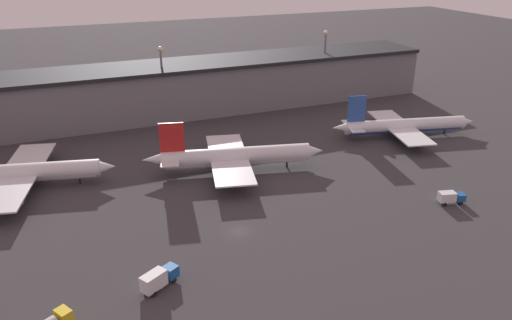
{
  "coord_description": "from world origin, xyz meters",
  "views": [
    {
      "loc": [
        -29.18,
        -80.19,
        52.46
      ],
      "look_at": [
        11.56,
        18.89,
        6.0
      ],
      "focal_mm": 35.0,
      "sensor_mm": 36.0,
      "label": 1
    }
  ],
  "objects_px": {
    "airplane_1": "(234,157)",
    "service_vehicle_3": "(158,279)",
    "airplane_2": "(403,126)",
    "service_vehicle_0": "(450,197)",
    "airplane_0": "(24,173)"
  },
  "relations": [
    {
      "from": "airplane_2",
      "to": "airplane_0",
      "type": "bearing_deg",
      "value": -169.96
    },
    {
      "from": "airplane_2",
      "to": "service_vehicle_0",
      "type": "height_order",
      "value": "airplane_2"
    },
    {
      "from": "airplane_1",
      "to": "airplane_0",
      "type": "bearing_deg",
      "value": -178.19
    },
    {
      "from": "service_vehicle_3",
      "to": "airplane_2",
      "type": "bearing_deg",
      "value": -2.87
    },
    {
      "from": "airplane_1",
      "to": "service_vehicle_0",
      "type": "bearing_deg",
      "value": -28.97
    },
    {
      "from": "airplane_1",
      "to": "service_vehicle_3",
      "type": "height_order",
      "value": "airplane_1"
    },
    {
      "from": "airplane_1",
      "to": "airplane_2",
      "type": "relative_size",
      "value": 1.04
    },
    {
      "from": "airplane_0",
      "to": "service_vehicle_3",
      "type": "relative_size",
      "value": 5.78
    },
    {
      "from": "airplane_0",
      "to": "service_vehicle_0",
      "type": "height_order",
      "value": "airplane_0"
    },
    {
      "from": "airplane_0",
      "to": "airplane_1",
      "type": "relative_size",
      "value": 0.91
    },
    {
      "from": "service_vehicle_3",
      "to": "airplane_0",
      "type": "bearing_deg",
      "value": 82.28
    },
    {
      "from": "airplane_2",
      "to": "service_vehicle_3",
      "type": "height_order",
      "value": "airplane_2"
    },
    {
      "from": "airplane_0",
      "to": "service_vehicle_0",
      "type": "distance_m",
      "value": 96.97
    },
    {
      "from": "airplane_1",
      "to": "service_vehicle_3",
      "type": "relative_size",
      "value": 6.36
    },
    {
      "from": "airplane_0",
      "to": "service_vehicle_0",
      "type": "bearing_deg",
      "value": -13.83
    }
  ]
}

